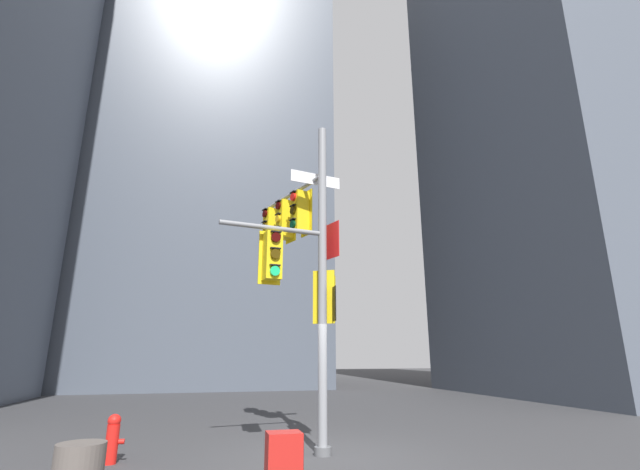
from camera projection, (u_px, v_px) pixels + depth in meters
ground at (323, 456)px, 8.45m from camera, size 120.00×120.00×0.00m
building_tower_right at (561, 57)px, 27.34m from camera, size 13.56×13.56×39.87m
building_mid_block at (211, 157)px, 35.38m from camera, size 16.09×16.09×34.94m
signal_pole_assembly at (298, 249)px, 10.18m from camera, size 2.80×3.15×7.03m
fire_hydrant at (113, 437)px, 7.90m from camera, size 0.33×0.23×0.84m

